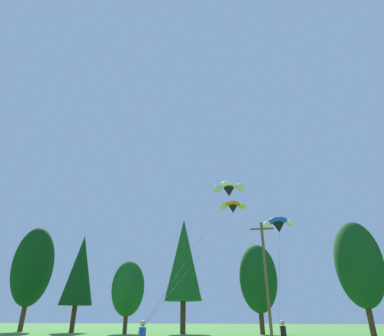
{
  "coord_description": "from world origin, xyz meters",
  "views": [
    {
      "loc": [
        1.5,
        7.49,
        1.79
      ],
      "look_at": [
        -1.51,
        25.54,
        10.36
      ],
      "focal_mm": 29.93,
      "sensor_mm": 36.0,
      "label": 1
    }
  ],
  "objects_px": {
    "parafoil_kite_mid_blue_white": "(278,224)",
    "parafoil_kite_far_orange": "(233,207)",
    "utility_pole": "(266,274)",
    "parafoil_kite_high_white": "(229,188)"
  },
  "relations": [
    {
      "from": "utility_pole",
      "to": "parafoil_kite_high_white",
      "type": "relative_size",
      "value": 0.47
    },
    {
      "from": "utility_pole",
      "to": "parafoil_kite_far_orange",
      "type": "height_order",
      "value": "parafoil_kite_far_orange"
    },
    {
      "from": "parafoil_kite_mid_blue_white",
      "to": "parafoil_kite_far_orange",
      "type": "bearing_deg",
      "value": -142.65
    },
    {
      "from": "parafoil_kite_high_white",
      "to": "parafoil_kite_mid_blue_white",
      "type": "relative_size",
      "value": 1.04
    },
    {
      "from": "parafoil_kite_high_white",
      "to": "parafoil_kite_far_orange",
      "type": "distance_m",
      "value": 3.09
    },
    {
      "from": "parafoil_kite_mid_blue_white",
      "to": "parafoil_kite_high_white",
      "type": "bearing_deg",
      "value": -156.59
    },
    {
      "from": "utility_pole",
      "to": "parafoil_kite_mid_blue_white",
      "type": "relative_size",
      "value": 0.49
    },
    {
      "from": "utility_pole",
      "to": "parafoil_kite_high_white",
      "type": "distance_m",
      "value": 11.13
    },
    {
      "from": "parafoil_kite_mid_blue_white",
      "to": "parafoil_kite_far_orange",
      "type": "distance_m",
      "value": 6.31
    },
    {
      "from": "utility_pole",
      "to": "parafoil_kite_far_orange",
      "type": "xyz_separation_m",
      "value": [
        -2.68,
        2.36,
        7.3
      ]
    }
  ]
}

